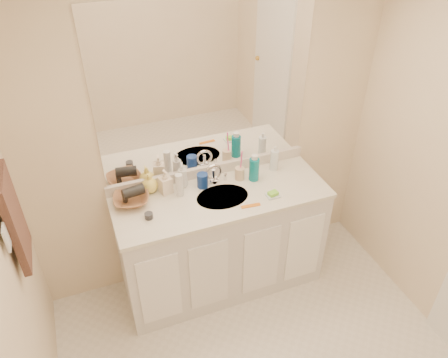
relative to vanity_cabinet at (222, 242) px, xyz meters
The scene contains 26 objects.
ceiling 2.23m from the vanity_cabinet, 90.00° to the right, with size 2.60×2.60×0.02m, color white.
wall_back 0.82m from the vanity_cabinet, 90.00° to the left, with size 2.60×0.02×2.40m, color beige.
wall_left 1.83m from the vanity_cabinet, 141.75° to the right, with size 0.02×2.60×2.40m, color beige.
vanity_cabinet is the anchor object (origin of this frame).
countertop 0.44m from the vanity_cabinet, ahead, with size 1.52×0.57×0.03m, color silver.
backsplash 0.56m from the vanity_cabinet, 90.00° to the left, with size 1.52×0.03×0.08m, color silver.
sink_basin 0.44m from the vanity_cabinet, 90.00° to the right, with size 0.37×0.37×0.02m, color beige.
faucet 0.53m from the vanity_cabinet, 90.00° to the left, with size 0.02×0.02×0.11m, color silver.
mirror 1.17m from the vanity_cabinet, 90.00° to the left, with size 1.48×0.01×1.20m, color white.
blue_mug 0.54m from the vanity_cabinet, 123.22° to the left, with size 0.08×0.08×0.11m, color navy.
tan_cup 0.55m from the vanity_cabinet, 34.85° to the left, with size 0.07×0.07×0.09m, color beige.
toothbrush 0.65m from the vanity_cabinet, 33.50° to the left, with size 0.01×0.01×0.19m, color #FF439E.
mouthwash_bottle 0.62m from the vanity_cabinet, 17.72° to the left, with size 0.07×0.07×0.17m, color #0B7A8A.
clear_pump_bottle 0.74m from the vanity_cabinet, 17.99° to the left, with size 0.06×0.06×0.16m, color white.
soap_dish 0.58m from the vanity_cabinet, 23.27° to the right, with size 0.09×0.07×0.01m, color silver.
green_soap 0.60m from the vanity_cabinet, 23.27° to the right, with size 0.07×0.05×0.02m, color #83DF36.
orange_comb 0.51m from the vanity_cabinet, 52.88° to the right, with size 0.14×0.03×0.01m, color orange.
dark_jar 0.71m from the vanity_cabinet, behind, with size 0.06×0.06×0.04m, color #313238.
extra_white_bottle 0.61m from the vanity_cabinet, 158.93° to the left, with size 0.05×0.05×0.17m, color silver.
soap_bottle_white 0.63m from the vanity_cabinet, 137.80° to the left, with size 0.07×0.07×0.19m, color silver.
soap_bottle_cream 0.67m from the vanity_cabinet, 154.09° to the left, with size 0.08×0.08×0.18m, color #F1DDC4.
soap_bottle_yellow 0.73m from the vanity_cabinet, 154.01° to the left, with size 0.11×0.11×0.15m, color #FAE461.
wicker_basket 0.78m from the vanity_cabinet, 167.12° to the left, with size 0.24×0.24×0.06m, color #935D3B.
hair_dryer 0.81m from the vanity_cabinet, 166.70° to the left, with size 0.07×0.07×0.15m, color black.
hand_towel 1.52m from the vanity_cabinet, 168.69° to the right, with size 0.04×0.32×0.55m, color #301F1A.
switch_plate 1.61m from the vanity_cabinet, 160.52° to the right, with size 0.01×0.09×0.13m, color white.
Camera 1 is at (-0.84, -1.23, 2.75)m, focal length 35.00 mm.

